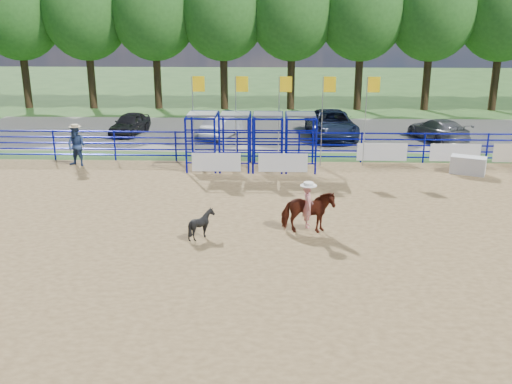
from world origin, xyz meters
TOP-DOWN VIEW (x-y plane):
  - ground at (0.00, 0.00)m, footprint 120.00×120.00m
  - arena_dirt at (0.00, 0.00)m, footprint 30.00×20.00m
  - gravel_strip at (0.00, 17.00)m, footprint 40.00×10.00m
  - announcer_table at (7.53, 8.10)m, footprint 1.65×1.24m
  - horse_and_rider at (-0.08, 0.65)m, footprint 1.73×0.80m
  - calf at (-3.51, 0.08)m, footprint 0.91×0.82m
  - spectator_cowboy at (-10.50, 8.92)m, footprint 1.09×0.95m
  - car_a at (-9.82, 16.38)m, footprint 2.05×3.91m
  - car_b at (-4.25, 15.72)m, footprint 2.36×4.01m
  - car_c at (2.10, 15.82)m, footprint 2.86×5.70m
  - car_d at (8.06, 15.19)m, footprint 3.14×4.61m
  - perimeter_fence at (0.00, 0.00)m, footprint 30.10×20.10m
  - chute_assembly at (-1.90, 8.84)m, footprint 19.32×2.41m
  - treeline at (0.00, 26.00)m, footprint 56.40×6.40m

SIDE VIEW (x-z plane):
  - ground at x=0.00m, z-range 0.00..0.00m
  - gravel_strip at x=0.00m, z-range 0.00..0.01m
  - arena_dirt at x=0.00m, z-range 0.00..0.02m
  - announcer_table at x=7.53m, z-range 0.02..0.82m
  - calf at x=-3.51m, z-range 0.02..0.96m
  - car_d at x=8.06m, z-range 0.01..1.25m
  - car_b at x=-4.25m, z-range 0.01..1.26m
  - car_a at x=-9.82m, z-range 0.01..1.28m
  - perimeter_fence at x=0.00m, z-range 0.00..1.50m
  - car_c at x=2.10m, z-range 0.01..1.56m
  - horse_and_rider at x=-0.08m, z-range -0.35..2.11m
  - spectator_cowboy at x=-10.50m, z-range 0.02..1.98m
  - chute_assembly at x=-1.90m, z-range -0.84..3.36m
  - treeline at x=0.00m, z-range 1.91..13.15m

